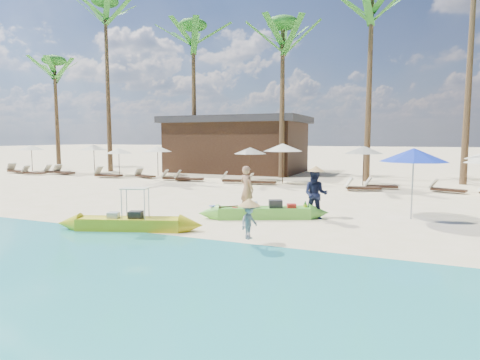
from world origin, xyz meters
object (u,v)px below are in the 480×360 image
at_px(yellow_canoe, 129,223).
at_px(blue_umbrella, 414,155).
at_px(tourist, 247,189).
at_px(green_canoe, 264,212).

xyz_separation_m(yellow_canoe, blue_umbrella, (7.53, 4.90, 1.91)).
bearing_deg(yellow_canoe, blue_umbrella, 14.39).
distance_m(yellow_canoe, tourist, 4.60).
bearing_deg(yellow_canoe, green_canoe, 27.25).
xyz_separation_m(yellow_canoe, tourist, (2.03, 4.08, 0.63)).
height_order(green_canoe, blue_umbrella, blue_umbrella).
bearing_deg(green_canoe, blue_umbrella, -2.37).
relative_size(yellow_canoe, blue_umbrella, 1.98).
relative_size(green_canoe, yellow_canoe, 0.98).
bearing_deg(tourist, blue_umbrella, -147.25).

